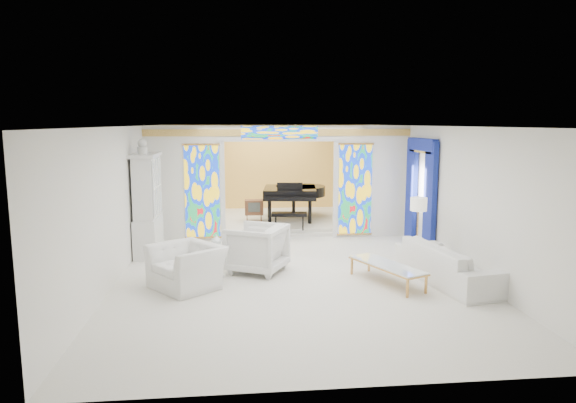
{
  "coord_description": "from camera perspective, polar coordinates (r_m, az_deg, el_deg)",
  "views": [
    {
      "loc": [
        -1.15,
        -11.5,
        3.08
      ],
      "look_at": [
        0.05,
        0.2,
        1.26
      ],
      "focal_mm": 32.0,
      "sensor_mm": 36.0,
      "label": 1
    }
  ],
  "objects": [
    {
      "name": "gold_curtain_back",
      "position": [
        17.49,
        -2.05,
        3.59
      ],
      "size": [
        6.7,
        0.1,
        2.9
      ],
      "primitive_type": "cube",
      "color": "gold",
      "rests_on": "wall_back"
    },
    {
      "name": "grand_piano",
      "position": [
        15.6,
        0.75,
        1.01
      ],
      "size": [
        2.07,
        3.01,
        1.17
      ],
      "rotation": [
        0.0,
        0.0,
        -0.12
      ],
      "color": "black",
      "rests_on": "alcove_platform"
    },
    {
      "name": "blue_drapes",
      "position": [
        13.11,
        14.52,
        1.91
      ],
      "size": [
        0.14,
        1.85,
        2.65
      ],
      "color": "navy",
      "rests_on": "wall_right"
    },
    {
      "name": "floor",
      "position": [
        11.96,
        -0.12,
        -6.15
      ],
      "size": [
        12.0,
        12.0,
        0.0
      ],
      "primitive_type": "plane",
      "color": "silver",
      "rests_on": "ground"
    },
    {
      "name": "armchair_right",
      "position": [
        10.69,
        -3.5,
        -5.22
      ],
      "size": [
        1.46,
        1.44,
        1.0
      ],
      "primitive_type": "imported",
      "rotation": [
        0.0,
        0.0,
        -2.04
      ],
      "color": "white",
      "rests_on": "floor"
    },
    {
      "name": "alcove_platform",
      "position": [
        15.93,
        -1.59,
        -2.05
      ],
      "size": [
        6.8,
        3.8,
        0.18
      ],
      "primitive_type": "cube",
      "color": "silver",
      "rests_on": "floor"
    },
    {
      "name": "stained_glass_right",
      "position": [
        13.88,
        7.46,
        1.33
      ],
      "size": [
        0.9,
        0.04,
        2.4
      ],
      "primitive_type": "cube",
      "color": "gold",
      "rests_on": "partition_wall"
    },
    {
      "name": "stained_glass_transom",
      "position": [
        13.45,
        -0.93,
        7.66
      ],
      "size": [
        2.0,
        0.04,
        0.34
      ],
      "primitive_type": "cube",
      "color": "gold",
      "rests_on": "partition_wall"
    },
    {
      "name": "floor_lamp",
      "position": [
        11.52,
        14.3,
        -0.64
      ],
      "size": [
        0.43,
        0.43,
        1.47
      ],
      "rotation": [
        0.0,
        0.0,
        -0.22
      ],
      "color": "#C28B44",
      "rests_on": "floor"
    },
    {
      "name": "stained_glass_left",
      "position": [
        13.54,
        -9.51,
        1.1
      ],
      "size": [
        0.9,
        0.04,
        2.4
      ],
      "primitive_type": "cube",
      "color": "gold",
      "rests_on": "partition_wall"
    },
    {
      "name": "ceiling",
      "position": [
        11.56,
        -0.12,
        8.37
      ],
      "size": [
        7.0,
        12.0,
        0.02
      ],
      "primitive_type": "cube",
      "color": "white",
      "rests_on": "wall_back"
    },
    {
      "name": "wall_front",
      "position": [
        5.84,
        5.81,
        -6.98
      ],
      "size": [
        7.0,
        0.02,
        3.0
      ],
      "primitive_type": "cube",
      "color": "silver",
      "rests_on": "floor"
    },
    {
      "name": "side_table",
      "position": [
        10.48,
        -7.93,
        -6.0
      ],
      "size": [
        0.56,
        0.56,
        0.65
      ],
      "rotation": [
        0.0,
        0.0,
        0.08
      ],
      "color": "silver",
      "rests_on": "floor"
    },
    {
      "name": "armchair_left",
      "position": [
        9.89,
        -11.2,
        -7.1
      ],
      "size": [
        1.62,
        1.65,
        0.81
      ],
      "primitive_type": "imported",
      "rotation": [
        0.0,
        0.0,
        -0.89
      ],
      "color": "white",
      "rests_on": "floor"
    },
    {
      "name": "tv_console",
      "position": [
        15.26,
        -3.8,
        -0.64
      ],
      "size": [
        0.55,
        0.38,
        0.63
      ],
      "rotation": [
        0.0,
        0.0,
        -0.02
      ],
      "color": "#54331E",
      "rests_on": "alcove_platform"
    },
    {
      "name": "china_cabinet",
      "position": [
        12.42,
        -15.33,
        -0.39
      ],
      "size": [
        0.56,
        1.46,
        2.72
      ],
      "color": "silver",
      "rests_on": "floor"
    },
    {
      "name": "coffee_table",
      "position": [
        10.12,
        10.94,
        -7.0
      ],
      "size": [
        1.2,
        1.82,
        0.39
      ],
      "rotation": [
        0.0,
        0.0,
        0.42
      ],
      "color": "white",
      "rests_on": "floor"
    },
    {
      "name": "wall_back",
      "position": [
        17.61,
        -2.07,
        3.62
      ],
      "size": [
        7.0,
        0.02,
        3.0
      ],
      "primitive_type": "cube",
      "color": "silver",
      "rests_on": "floor"
    },
    {
      "name": "sofa",
      "position": [
        10.5,
        17.51,
        -6.58
      ],
      "size": [
        1.44,
        2.7,
        0.75
      ],
      "primitive_type": "imported",
      "rotation": [
        0.0,
        0.0,
        1.75
      ],
      "color": "white",
      "rests_on": "floor"
    },
    {
      "name": "wall_right",
      "position": [
        12.51,
        16.05,
        1.17
      ],
      "size": [
        0.02,
        12.0,
        3.0
      ],
      "primitive_type": "cube",
      "color": "silver",
      "rests_on": "floor"
    },
    {
      "name": "partition_wall",
      "position": [
        13.62,
        -0.96,
        2.76
      ],
      "size": [
        7.0,
        0.22,
        3.0
      ],
      "color": "silver",
      "rests_on": "floor"
    },
    {
      "name": "wall_left",
      "position": [
        11.85,
        -17.22,
        0.71
      ],
      "size": [
        0.02,
        12.0,
        3.0
      ],
      "primitive_type": "cube",
      "color": "silver",
      "rests_on": "floor"
    },
    {
      "name": "chandelier",
      "position": [
        15.57,
        -0.86,
        6.82
      ],
      "size": [
        0.48,
        0.48,
        0.3
      ],
      "primitive_type": "cylinder",
      "color": "#C28B44",
      "rests_on": "ceiling"
    },
    {
      "name": "vase",
      "position": [
        10.4,
        -7.97,
        -4.22
      ],
      "size": [
        0.27,
        0.27,
        0.22
      ],
      "primitive_type": "imported",
      "rotation": [
        0.0,
        0.0,
        0.4
      ],
      "color": "white",
      "rests_on": "side_table"
    }
  ]
}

